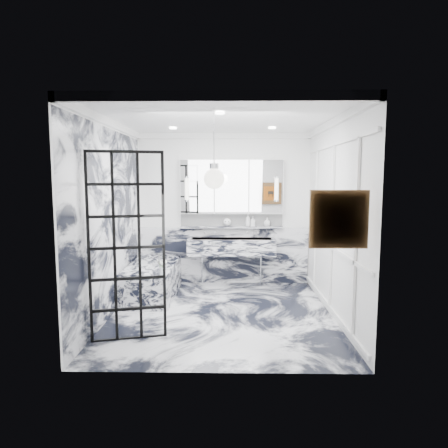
{
  "coord_description": "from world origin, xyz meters",
  "views": [
    {
      "loc": [
        0.15,
        -5.67,
        1.97
      ],
      "look_at": [
        0.03,
        0.5,
        1.27
      ],
      "focal_mm": 32.0,
      "sensor_mm": 36.0,
      "label": 1
    }
  ],
  "objects_px": {
    "bathtub": "(153,280)",
    "crittall_door": "(127,248)",
    "trough_sink": "(231,247)",
    "mirror_cabinet": "(232,187)"
  },
  "relations": [
    {
      "from": "trough_sink",
      "to": "bathtub",
      "type": "xyz_separation_m",
      "value": [
        -1.33,
        -0.66,
        -0.45
      ]
    },
    {
      "from": "crittall_door",
      "to": "trough_sink",
      "type": "height_order",
      "value": "crittall_door"
    },
    {
      "from": "mirror_cabinet",
      "to": "bathtub",
      "type": "relative_size",
      "value": 1.15
    },
    {
      "from": "trough_sink",
      "to": "bathtub",
      "type": "relative_size",
      "value": 0.97
    },
    {
      "from": "trough_sink",
      "to": "crittall_door",
      "type": "bearing_deg",
      "value": -116.79
    },
    {
      "from": "crittall_door",
      "to": "bathtub",
      "type": "relative_size",
      "value": 1.39
    },
    {
      "from": "mirror_cabinet",
      "to": "trough_sink",
      "type": "bearing_deg",
      "value": -90.0
    },
    {
      "from": "bathtub",
      "to": "crittall_door",
      "type": "bearing_deg",
      "value": -88.06
    },
    {
      "from": "crittall_door",
      "to": "mirror_cabinet",
      "type": "distance_m",
      "value": 3.03
    },
    {
      "from": "trough_sink",
      "to": "mirror_cabinet",
      "type": "height_order",
      "value": "mirror_cabinet"
    }
  ]
}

